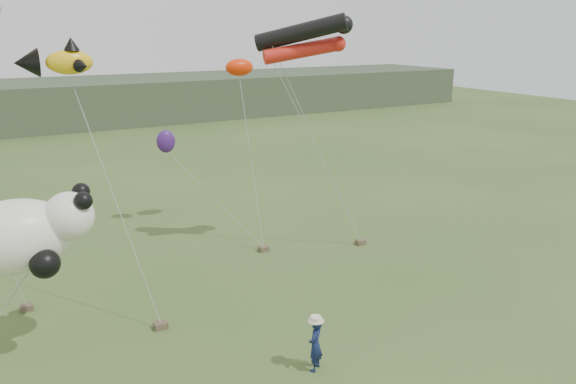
{
  "coord_description": "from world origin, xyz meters",
  "views": [
    {
      "loc": [
        -7.12,
        -11.94,
        8.7
      ],
      "look_at": [
        1.31,
        3.0,
        3.71
      ],
      "focal_mm": 35.0,
      "sensor_mm": 36.0,
      "label": 1
    }
  ],
  "objects": [
    {
      "name": "panda_kite",
      "position": [
        -6.36,
        3.42,
        3.55
      ],
      "size": [
        3.48,
        2.25,
        2.16
      ],
      "color": "white",
      "rests_on": "ground"
    },
    {
      "name": "sandbag_anchors",
      "position": [
        -1.77,
        5.16,
        0.1
      ],
      "size": [
        14.92,
        4.25,
        0.2
      ],
      "color": "brown",
      "rests_on": "ground"
    },
    {
      "name": "misc_kites",
      "position": [
        1.79,
        10.99,
        5.75
      ],
      "size": [
        3.79,
        2.65,
        4.12
      ],
      "color": "#EE2D05",
      "rests_on": "ground"
    },
    {
      "name": "headland",
      "position": [
        -3.11,
        44.69,
        1.92
      ],
      "size": [
        90.0,
        13.0,
        4.0
      ],
      "color": "#2D3D28",
      "rests_on": "ground"
    },
    {
      "name": "fish_kite",
      "position": [
        -4.81,
        6.17,
        7.78
      ],
      "size": [
        2.17,
        1.5,
        1.15
      ],
      "color": "gold",
      "rests_on": "ground"
    },
    {
      "name": "festival_attendant",
      "position": [
        -0.1,
        -0.97,
        0.74
      ],
      "size": [
        0.64,
        0.61,
        1.47
      ],
      "primitive_type": "imported",
      "rotation": [
        0.0,
        0.0,
        3.8
      ],
      "color": "#111C42",
      "rests_on": "ground"
    },
    {
      "name": "tube_kites",
      "position": [
        3.99,
        6.19,
        8.38
      ],
      "size": [
        3.37,
        2.63,
        1.84
      ],
      "color": "black",
      "rests_on": "ground"
    },
    {
      "name": "ground",
      "position": [
        0.0,
        0.0,
        0.0
      ],
      "size": [
        120.0,
        120.0,
        0.0
      ],
      "primitive_type": "plane",
      "color": "#385123",
      "rests_on": "ground"
    }
  ]
}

